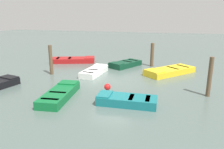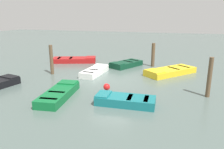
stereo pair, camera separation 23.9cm
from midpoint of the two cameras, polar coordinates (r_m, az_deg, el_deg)
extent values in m
plane|color=#4C5B56|center=(14.17, 0.48, -1.37)|extent=(80.00, 80.00, 0.00)
cube|color=silver|center=(15.47, -4.13, 0.80)|extent=(1.18, 2.88, 0.40)
cube|color=#334772|center=(15.43, -4.14, 1.30)|extent=(0.93, 2.45, 0.04)
cube|color=silver|center=(16.39, -2.52, 2.49)|extent=(0.95, 0.67, 0.06)
cube|color=navy|center=(15.24, -4.47, 1.27)|extent=(0.81, 0.25, 0.04)
cube|color=navy|center=(14.56, -5.78, 0.57)|extent=(0.81, 0.25, 0.04)
cube|color=maroon|center=(19.65, -9.49, 3.77)|extent=(3.98, 2.50, 0.40)
cube|color=black|center=(19.62, -9.51, 4.17)|extent=(3.35, 2.03, 0.04)
cube|color=maroon|center=(19.46, -5.24, 4.49)|extent=(1.17, 1.40, 0.06)
cube|color=black|center=(19.66, -10.33, 4.27)|extent=(0.53, 1.05, 0.04)
cube|color=black|center=(19.84, -13.28, 4.20)|extent=(0.53, 1.05, 0.04)
cube|color=#0C3823|center=(17.78, 4.13, 2.72)|extent=(2.38, 3.03, 0.40)
cube|color=maroon|center=(17.75, 4.14, 3.16)|extent=(1.95, 2.54, 0.04)
cube|color=#0C3823|center=(16.95, 1.74, 2.92)|extent=(1.28, 1.06, 0.06)
cube|color=maroon|center=(17.90, 4.58, 3.39)|extent=(0.95, 0.63, 0.04)
cube|color=maroon|center=(18.47, 6.12, 3.72)|extent=(0.95, 0.63, 0.04)
cube|color=gold|center=(16.04, 15.42, 0.81)|extent=(3.58, 3.85, 0.40)
cube|color=#4C3319|center=(16.01, 15.45, 1.29)|extent=(2.97, 3.21, 0.04)
cube|color=gold|center=(14.94, 11.54, 0.91)|extent=(1.52, 1.47, 0.06)
cube|color=#42301E|center=(16.21, 16.16, 1.56)|extent=(0.97, 0.87, 0.04)
cube|color=#42301E|center=(17.00, 18.56, 1.99)|extent=(0.97, 0.87, 0.04)
cube|color=#14666B|center=(10.30, 4.17, -6.81)|extent=(2.80, 1.22, 0.40)
cube|color=beige|center=(10.24, 4.19, -6.09)|extent=(2.38, 0.96, 0.04)
cube|color=#14666B|center=(10.44, -1.62, -5.10)|extent=(0.66, 1.00, 0.06)
cube|color=#9B9789|center=(10.20, 5.34, -5.97)|extent=(0.24, 0.85, 0.04)
cube|color=#9B9789|center=(10.12, 9.59, -6.31)|extent=(0.24, 0.85, 0.04)
cube|color=#0F602D|center=(11.40, -13.11, -4.95)|extent=(1.51, 3.39, 0.40)
cube|color=orange|center=(11.36, -13.15, -4.28)|extent=(1.20, 2.87, 0.04)
cube|color=#0F602D|center=(12.45, -10.89, -1.97)|extent=(1.07, 0.84, 0.06)
cube|color=#B06E1E|center=(11.13, -13.66, -4.50)|extent=(0.87, 0.31, 0.04)
cube|color=#B06E1E|center=(10.37, -15.64, -6.14)|extent=(0.87, 0.31, 0.04)
cube|color=black|center=(14.69, -24.73, -0.46)|extent=(1.18, 0.83, 0.06)
cylinder|color=brown|center=(15.85, -15.10, 3.75)|extent=(0.24, 0.24, 2.06)
cylinder|color=brown|center=(17.99, 11.05, 5.05)|extent=(0.28, 0.28, 1.89)
cylinder|color=brown|center=(12.06, 24.62, -0.70)|extent=(0.22, 0.22, 2.07)
cylinder|color=#262626|center=(11.93, -0.83, -4.33)|extent=(0.16, 0.16, 0.12)
sphere|color=red|center=(11.85, -0.84, -3.23)|extent=(0.36, 0.36, 0.36)
camera|label=1|loc=(0.12, -89.51, 0.13)|focal=35.03mm
camera|label=2|loc=(0.12, 90.49, -0.13)|focal=35.03mm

